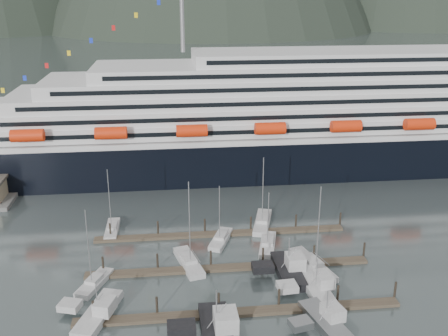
{
  "coord_description": "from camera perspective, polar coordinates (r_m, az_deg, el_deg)",
  "views": [
    {
      "loc": [
        -14.68,
        -74.66,
        45.13
      ],
      "look_at": [
        -3.71,
        22.0,
        11.54
      ],
      "focal_mm": 42.0,
      "sensor_mm": 36.0,
      "label": 1
    }
  ],
  "objects": [
    {
      "name": "trawler_a",
      "position": [
        80.37,
        -13.64,
        -15.02
      ],
      "size": [
        9.18,
        11.83,
        6.23
      ],
      "rotation": [
        0.0,
        0.0,
        1.26
      ],
      "color": "#B1B1B1",
      "rests_on": "ground"
    },
    {
      "name": "dock_far",
      "position": [
        101.65,
        -0.31,
        -7.12
      ],
      "size": [
        48.18,
        2.28,
        3.2
      ],
      "color": "#43372B",
      "rests_on": "ground"
    },
    {
      "name": "sailboat_a",
      "position": [
        88.09,
        -13.9,
        -12.07
      ],
      "size": [
        5.58,
        8.91,
        13.94
      ],
      "rotation": [
        0.0,
        0.0,
        1.18
      ],
      "color": "#B1B1B1",
      "rests_on": "ground"
    },
    {
      "name": "sailboat_e",
      "position": [
        105.29,
        -12.07,
        -6.54
      ],
      "size": [
        2.43,
        9.02,
        13.52
      ],
      "rotation": [
        0.0,
        0.0,
        1.56
      ],
      "color": "#B1B1B1",
      "rests_on": "ground"
    },
    {
      "name": "cruise_ship",
      "position": [
        141.04,
        12.25,
        5.04
      ],
      "size": [
        210.0,
        30.4,
        50.3
      ],
      "color": "black",
      "rests_on": "ground"
    },
    {
      "name": "dock_near",
      "position": [
        79.32,
        1.79,
        -15.37
      ],
      "size": [
        48.18,
        2.28,
        3.2
      ],
      "color": "#43372B",
      "rests_on": "ground"
    },
    {
      "name": "trawler_b",
      "position": [
        74.42,
        -0.93,
        -17.32
      ],
      "size": [
        9.55,
        12.53,
        8.17
      ],
      "rotation": [
        0.0,
        0.0,
        1.58
      ],
      "color": "black",
      "rests_on": "ground"
    },
    {
      "name": "ground",
      "position": [
        88.47,
        4.08,
        -11.68
      ],
      "size": [
        1600.0,
        1600.0,
        0.0
      ],
      "primitive_type": "plane",
      "color": "#4B5958",
      "rests_on": "ground"
    },
    {
      "name": "sailboat_d",
      "position": [
        91.77,
        9.57,
        -10.39
      ],
      "size": [
        5.89,
        12.22,
        15.69
      ],
      "rotation": [
        0.0,
        0.0,
        1.84
      ],
      "color": "#B1B1B1",
      "rests_on": "ground"
    },
    {
      "name": "trawler_c",
      "position": [
        85.08,
        9.87,
        -12.65
      ],
      "size": [
        8.84,
        12.5,
        6.24
      ],
      "rotation": [
        0.0,
        0.0,
        1.64
      ],
      "color": "#B1B1B1",
      "rests_on": "ground"
    },
    {
      "name": "sailboat_g",
      "position": [
        105.97,
        4.21,
        -5.95
      ],
      "size": [
        5.81,
        11.8,
        15.07
      ],
      "rotation": [
        0.0,
        0.0,
        1.3
      ],
      "color": "#B1B1B1",
      "rests_on": "ground"
    },
    {
      "name": "sailboat_f",
      "position": [
        99.02,
        -0.36,
        -7.8
      ],
      "size": [
        5.52,
        9.11,
        11.93
      ],
      "rotation": [
        0.0,
        0.0,
        1.2
      ],
      "color": "#B1B1B1",
      "rests_on": "ground"
    },
    {
      "name": "sailboat_b",
      "position": [
        91.49,
        -3.86,
        -10.24
      ],
      "size": [
        5.21,
        10.9,
        16.14
      ],
      "rotation": [
        0.0,
        0.0,
        1.82
      ],
      "color": "#B1B1B1",
      "rests_on": "ground"
    },
    {
      "name": "trawler_e",
      "position": [
        88.91,
        6.91,
        -10.92
      ],
      "size": [
        8.67,
        11.38,
        7.38
      ],
      "rotation": [
        0.0,
        0.0,
        1.58
      ],
      "color": "black",
      "rests_on": "ground"
    },
    {
      "name": "trawler_d",
      "position": [
        77.79,
        10.93,
        -16.07
      ],
      "size": [
        8.44,
        11.01,
        6.25
      ],
      "rotation": [
        0.0,
        0.0,
        1.81
      ],
      "color": "gray",
      "rests_on": "ground"
    },
    {
      "name": "sailboat_c",
      "position": [
        97.4,
        4.77,
        -8.36
      ],
      "size": [
        4.91,
        9.91,
        11.58
      ],
      "rotation": [
        0.0,
        0.0,
        1.32
      ],
      "color": "#B1B1B1",
      "rests_on": "ground"
    },
    {
      "name": "dock_mid",
      "position": [
        90.24,
        0.6,
        -10.74
      ],
      "size": [
        48.18,
        2.28,
        3.2
      ],
      "color": "#43372B",
      "rests_on": "ground"
    }
  ]
}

